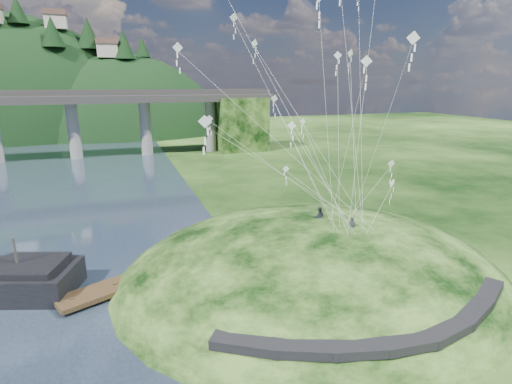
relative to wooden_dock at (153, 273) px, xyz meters
name	(u,v)px	position (x,y,z in m)	size (l,w,h in m)	color
ground	(233,300)	(5.63, -5.87, -0.51)	(320.00, 320.00, 0.00)	black
grass_hill	(312,289)	(13.63, -3.87, -2.01)	(36.00, 32.00, 13.00)	black
footpath	(393,328)	(13.09, -15.61, 1.58)	(22.29, 5.84, 0.83)	black
bridge	(21,116)	(-20.83, 64.20, 9.20)	(160.00, 11.00, 15.00)	#2D2B2B
far_ridge	(3,158)	(-37.95, 116.30, -7.94)	(153.00, 70.00, 94.50)	black
wooden_dock	(153,273)	(0.00, 0.00, 0.00)	(15.74, 8.77, 1.15)	#362516
kite_flyers	(328,209)	(15.00, -3.63, 5.41)	(2.46, 3.85, 2.06)	#292E37
kite_swarm	(311,72)	(13.97, -1.54, 17.00)	(20.69, 16.40, 20.43)	white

